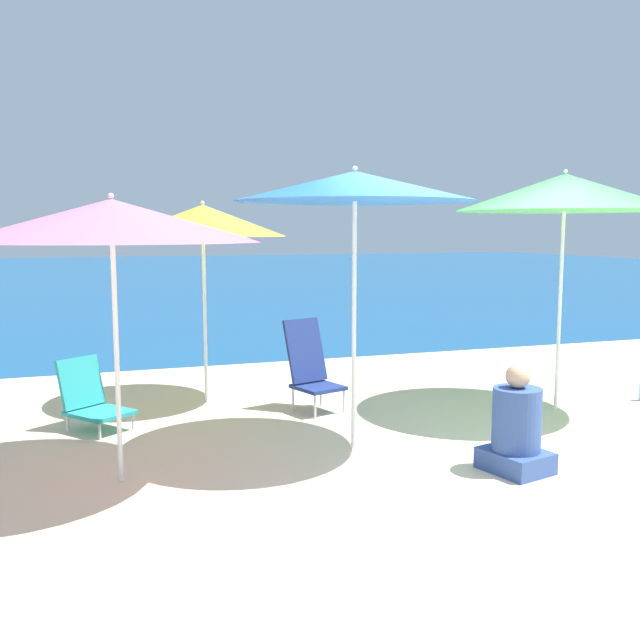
# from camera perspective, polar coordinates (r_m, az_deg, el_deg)

# --- Properties ---
(ground_plane) EXTENTS (60.00, 60.00, 0.00)m
(ground_plane) POSITION_cam_1_polar(r_m,az_deg,el_deg) (5.70, 15.86, -11.34)
(ground_plane) COLOR beige
(sea_water) EXTENTS (60.00, 40.00, 0.01)m
(sea_water) POSITION_cam_1_polar(r_m,az_deg,el_deg) (29.45, -12.88, 3.59)
(sea_water) COLOR navy
(sea_water) RESTS_ON ground
(beach_umbrella_blue) EXTENTS (1.93, 1.93, 2.29)m
(beach_umbrella_blue) POSITION_cam_1_polar(r_m,az_deg,el_deg) (5.71, 2.80, 10.60)
(beach_umbrella_blue) COLOR white
(beach_umbrella_blue) RESTS_ON ground
(beach_umbrella_yellow) EXTENTS (1.69, 1.69, 2.08)m
(beach_umbrella_yellow) POSITION_cam_1_polar(r_m,az_deg,el_deg) (7.41, -9.35, 7.84)
(beach_umbrella_yellow) COLOR white
(beach_umbrella_yellow) RESTS_ON ground
(beach_umbrella_green) EXTENTS (2.08, 2.08, 2.36)m
(beach_umbrella_green) POSITION_cam_1_polar(r_m,az_deg,el_deg) (7.32, 18.99, 9.61)
(beach_umbrella_green) COLOR white
(beach_umbrella_green) RESTS_ON ground
(beach_umbrella_pink) EXTENTS (2.06, 2.06, 2.04)m
(beach_umbrella_pink) POSITION_cam_1_polar(r_m,az_deg,el_deg) (5.13, -16.32, 7.63)
(beach_umbrella_pink) COLOR white
(beach_umbrella_pink) RESTS_ON ground
(beach_chair_navy) EXTENTS (0.56, 0.64, 0.90)m
(beach_chair_navy) POSITION_cam_1_polar(r_m,az_deg,el_deg) (7.09, -0.76, -3.72)
(beach_chair_navy) COLOR silver
(beach_chair_navy) RESTS_ON ground
(beach_chair_teal) EXTENTS (0.70, 0.73, 0.64)m
(beach_chair_teal) POSITION_cam_1_polar(r_m,az_deg,el_deg) (6.76, -17.84, -6.02)
(beach_chair_teal) COLOR silver
(beach_chair_teal) RESTS_ON ground
(person_seated_near) EXTENTS (0.50, 0.55, 0.82)m
(person_seated_near) POSITION_cam_1_polar(r_m,az_deg,el_deg) (5.53, 15.43, -8.42)
(person_seated_near) COLOR #334C8C
(person_seated_near) RESTS_ON ground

